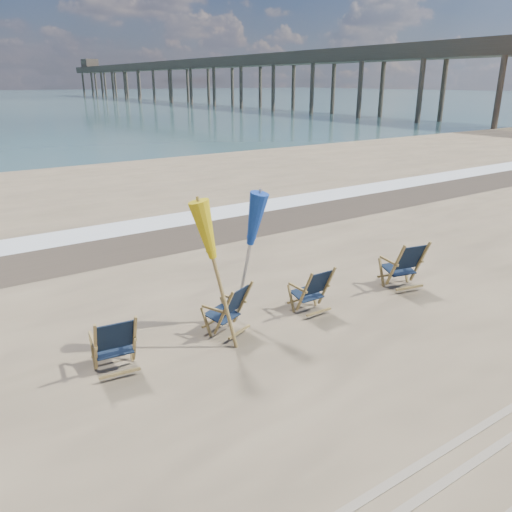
# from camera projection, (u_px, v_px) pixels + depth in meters

# --- Properties ---
(surf_foam) EXTENTS (200.00, 1.40, 0.01)m
(surf_foam) POSITION_uv_depth(u_px,v_px,m) (134.00, 226.00, 13.95)
(surf_foam) COLOR silver
(surf_foam) RESTS_ON ground
(wet_sand_strip) EXTENTS (200.00, 2.60, 0.00)m
(wet_sand_strip) POSITION_uv_depth(u_px,v_px,m) (156.00, 240.00, 12.78)
(wet_sand_strip) COLOR #42362A
(wet_sand_strip) RESTS_ON ground
(beach_chair_0) EXTENTS (0.68, 0.74, 0.93)m
(beach_chair_0) POSITION_uv_depth(u_px,v_px,m) (135.00, 341.00, 6.86)
(beach_chair_0) COLOR black
(beach_chair_0) RESTS_ON ground
(beach_chair_1) EXTENTS (0.77, 0.81, 0.90)m
(beach_chair_1) POSITION_uv_depth(u_px,v_px,m) (243.00, 304.00, 8.03)
(beach_chair_1) COLOR black
(beach_chair_1) RESTS_ON ground
(beach_chair_2) EXTENTS (0.57, 0.65, 0.89)m
(beach_chair_2) POSITION_uv_depth(u_px,v_px,m) (327.00, 288.00, 8.68)
(beach_chair_2) COLOR black
(beach_chair_2) RESTS_ON ground
(beach_chair_3) EXTENTS (0.80, 0.86, 1.02)m
(beach_chair_3) POSITION_uv_depth(u_px,v_px,m) (420.00, 264.00, 9.63)
(beach_chair_3) COLOR black
(beach_chair_3) RESTS_ON ground
(umbrella_yellow) EXTENTS (0.30, 0.30, 2.32)m
(umbrella_yellow) POSITION_uv_depth(u_px,v_px,m) (219.00, 236.00, 7.02)
(umbrella_yellow) COLOR olive
(umbrella_yellow) RESTS_ON ground
(umbrella_blue) EXTENTS (0.30, 0.30, 2.26)m
(umbrella_blue) POSITION_uv_depth(u_px,v_px,m) (246.00, 224.00, 7.83)
(umbrella_blue) COLOR #A5A5AD
(umbrella_blue) RESTS_ON ground
(fishing_pier) EXTENTS (4.40, 140.00, 9.30)m
(fishing_pier) POSITION_uv_depth(u_px,v_px,m) (205.00, 76.00, 83.84)
(fishing_pier) COLOR brown
(fishing_pier) RESTS_ON ground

